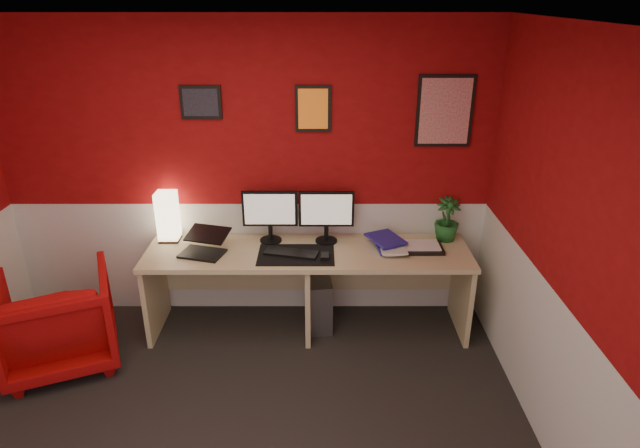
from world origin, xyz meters
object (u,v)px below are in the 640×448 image
(zen_tray, at_px, (420,247))
(potted_plant, at_px, (447,219))
(armchair, at_px, (58,320))
(monitor_left, at_px, (270,209))
(pc_tower, at_px, (318,299))
(desk, at_px, (308,290))
(shoji_lamp, at_px, (168,218))
(laptop, at_px, (201,242))
(monitor_right, at_px, (326,209))

(zen_tray, height_order, potted_plant, potted_plant)
(potted_plant, relative_size, armchair, 0.46)
(monitor_left, height_order, pc_tower, monitor_left)
(zen_tray, xyz_separation_m, armchair, (-2.78, -0.47, -0.38))
(desk, distance_m, shoji_lamp, 1.30)
(laptop, height_order, monitor_left, monitor_left)
(zen_tray, bearing_deg, laptop, -176.82)
(pc_tower, bearing_deg, potted_plant, 1.39)
(laptop, relative_size, zen_tray, 0.94)
(potted_plant, bearing_deg, pc_tower, -173.39)
(desk, height_order, armchair, same)
(zen_tray, bearing_deg, monitor_right, 169.07)
(zen_tray, bearing_deg, monitor_left, 172.78)
(shoji_lamp, height_order, armchair, shoji_lamp)
(pc_tower, bearing_deg, monitor_right, 46.99)
(pc_tower, bearing_deg, desk, -137.64)
(desk, distance_m, potted_plant, 1.29)
(laptop, distance_m, monitor_left, 0.60)
(pc_tower, bearing_deg, monitor_left, 161.42)
(potted_plant, bearing_deg, monitor_right, -177.84)
(laptop, xyz_separation_m, armchair, (-1.05, -0.37, -0.47))
(zen_tray, relative_size, armchair, 0.44)
(desk, bearing_deg, zen_tray, 1.87)
(desk, relative_size, potted_plant, 7.11)
(potted_plant, distance_m, armchair, 3.14)
(laptop, relative_size, armchair, 0.41)
(monitor_left, height_order, monitor_right, same)
(laptop, distance_m, zen_tray, 1.74)
(desk, height_order, shoji_lamp, shoji_lamp)
(monitor_left, distance_m, monitor_right, 0.46)
(desk, height_order, pc_tower, desk)
(monitor_left, height_order, potted_plant, monitor_left)
(monitor_right, relative_size, zen_tray, 1.66)
(shoji_lamp, relative_size, monitor_left, 0.69)
(laptop, xyz_separation_m, zen_tray, (1.74, 0.10, -0.09))
(shoji_lamp, height_order, monitor_left, monitor_left)
(desk, distance_m, laptop, 0.96)
(armchair, bearing_deg, desk, 170.57)
(monitor_right, bearing_deg, laptop, -166.13)
(zen_tray, bearing_deg, shoji_lamp, 175.01)
(monitor_left, relative_size, potted_plant, 1.59)
(zen_tray, bearing_deg, potted_plant, 37.36)
(desk, xyz_separation_m, pc_tower, (0.08, 0.09, -0.14))
(monitor_right, relative_size, pc_tower, 1.29)
(monitor_right, distance_m, armchair, 2.22)
(shoji_lamp, xyz_separation_m, monitor_left, (0.84, -0.03, 0.09))
(laptop, xyz_separation_m, monitor_right, (0.98, 0.24, 0.18))
(pc_tower, bearing_deg, armchair, -170.12)
(monitor_left, relative_size, zen_tray, 1.66)
(laptop, distance_m, armchair, 1.21)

